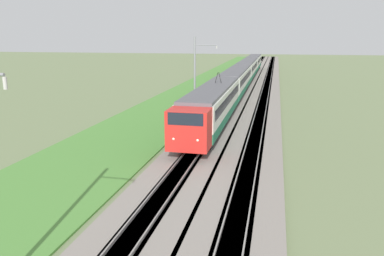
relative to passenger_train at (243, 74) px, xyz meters
The scene contains 7 objects.
ballast_main 14.13m from the passenger_train, behind, with size 240.00×4.40×0.30m.
ballast_adjacent 14.74m from the passenger_train, 163.31° to the right, with size 240.00×4.40×0.30m.
track_main 14.13m from the passenger_train, behind, with size 240.00×1.57×0.45m.
track_adjacent 14.74m from the passenger_train, 163.31° to the right, with size 240.00×1.57×0.45m.
grass_verge 15.85m from the passenger_train, 152.85° to the left, with size 240.00×8.76×0.12m.
passenger_train is the anchor object (origin of this frame).
catenary_mast_mid 25.37m from the passenger_train, behind, with size 0.22×2.56×8.59m.
Camera 1 is at (-1.56, -5.59, 8.48)m, focal length 35.00 mm.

